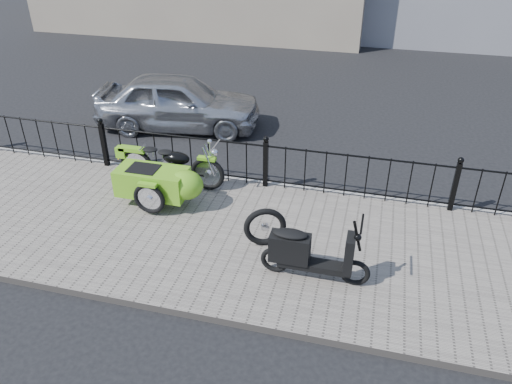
% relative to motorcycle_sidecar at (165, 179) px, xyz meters
% --- Properties ---
extents(ground, '(120.00, 120.00, 0.00)m').
position_rel_motorcycle_sidecar_xyz_m(ground, '(1.68, -0.27, -0.59)').
color(ground, black).
rests_on(ground, ground).
extents(sidewalk, '(30.00, 3.80, 0.12)m').
position_rel_motorcycle_sidecar_xyz_m(sidewalk, '(1.68, -0.77, -0.53)').
color(sidewalk, '#686158').
rests_on(sidewalk, ground).
extents(curb, '(30.00, 0.10, 0.12)m').
position_rel_motorcycle_sidecar_xyz_m(curb, '(1.68, 1.17, -0.53)').
color(curb, gray).
rests_on(curb, ground).
extents(iron_fence, '(14.11, 0.11, 1.08)m').
position_rel_motorcycle_sidecar_xyz_m(iron_fence, '(1.68, 1.03, -0.01)').
color(iron_fence, black).
rests_on(iron_fence, sidewalk).
extents(motorcycle_sidecar, '(2.28, 1.48, 0.98)m').
position_rel_motorcycle_sidecar_xyz_m(motorcycle_sidecar, '(0.00, 0.00, 0.00)').
color(motorcycle_sidecar, black).
rests_on(motorcycle_sidecar, sidewalk).
extents(scooter, '(1.65, 0.48, 1.12)m').
position_rel_motorcycle_sidecar_xyz_m(scooter, '(2.93, -1.49, -0.04)').
color(scooter, black).
rests_on(scooter, sidewalk).
extents(spare_tire, '(0.69, 0.34, 0.70)m').
position_rel_motorcycle_sidecar_xyz_m(spare_tire, '(2.13, -0.87, -0.12)').
color(spare_tire, black).
rests_on(spare_tire, sidewalk).
extents(sedan_car, '(4.24, 2.20, 1.38)m').
position_rel_motorcycle_sidecar_xyz_m(sedan_car, '(-1.18, 3.58, 0.10)').
color(sedan_car, '#A5A7AC').
rests_on(sedan_car, ground).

